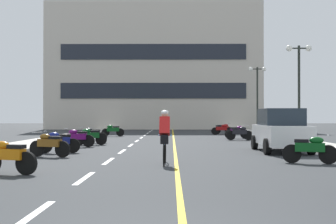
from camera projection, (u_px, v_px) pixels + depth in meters
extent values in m
plane|color=#2D3033|center=(170.00, 142.00, 25.49)|extent=(140.00, 140.00, 0.00)
cube|color=#B7B2A8|center=(60.00, 138.00, 28.55)|extent=(2.40, 72.00, 0.12)
cube|color=#B7B2A8|center=(280.00, 138.00, 28.44)|extent=(2.40, 72.00, 0.12)
cube|color=silver|center=(32.00, 216.00, 6.51)|extent=(0.14, 2.20, 0.01)
cube|color=silver|center=(85.00, 178.00, 10.51)|extent=(0.14, 2.20, 0.01)
cube|color=silver|center=(109.00, 161.00, 14.51)|extent=(0.14, 2.20, 0.01)
cube|color=silver|center=(122.00, 151.00, 18.51)|extent=(0.14, 2.20, 0.01)
cube|color=silver|center=(131.00, 145.00, 22.51)|extent=(0.14, 2.20, 0.01)
cube|color=silver|center=(137.00, 141.00, 26.51)|extent=(0.14, 2.20, 0.01)
cube|color=silver|center=(141.00, 138.00, 30.51)|extent=(0.14, 2.20, 0.01)
cube|color=silver|center=(145.00, 135.00, 34.51)|extent=(0.14, 2.20, 0.01)
cube|color=silver|center=(148.00, 133.00, 38.51)|extent=(0.14, 2.20, 0.01)
cube|color=silver|center=(150.00, 132.00, 42.51)|extent=(0.14, 2.20, 0.01)
cube|color=silver|center=(152.00, 130.00, 46.51)|extent=(0.14, 2.20, 0.01)
cube|color=silver|center=(153.00, 129.00, 50.51)|extent=(0.14, 2.20, 0.01)
cube|color=gold|center=(174.00, 139.00, 28.49)|extent=(0.12, 66.00, 0.01)
cube|color=beige|center=(155.00, 68.00, 53.16)|extent=(25.16, 7.15, 14.79)
cube|color=#1E232D|center=(153.00, 91.00, 49.50)|extent=(21.14, 0.10, 1.77)
cube|color=#1E232D|center=(153.00, 52.00, 49.55)|extent=(21.14, 0.10, 1.77)
cylinder|color=black|center=(299.00, 93.00, 24.70)|extent=(0.14, 0.14, 5.40)
cylinder|color=black|center=(299.00, 48.00, 24.73)|extent=(1.10, 0.08, 0.08)
sphere|color=white|center=(289.00, 48.00, 24.73)|extent=(0.36, 0.36, 0.36)
sphere|color=white|center=(309.00, 48.00, 24.73)|extent=(0.36, 0.36, 0.36)
cylinder|color=black|center=(257.00, 100.00, 35.98)|extent=(0.14, 0.14, 5.45)
cylinder|color=black|center=(257.00, 69.00, 36.00)|extent=(1.10, 0.08, 0.08)
sphere|color=white|center=(251.00, 69.00, 36.01)|extent=(0.36, 0.36, 0.36)
sphere|color=white|center=(264.00, 69.00, 36.00)|extent=(0.36, 0.36, 0.36)
cylinder|color=black|center=(254.00, 142.00, 19.74)|extent=(0.23, 0.64, 0.64)
cylinder|color=black|center=(292.00, 142.00, 19.70)|extent=(0.23, 0.64, 0.64)
cylinder|color=black|center=(267.00, 147.00, 16.94)|extent=(0.23, 0.64, 0.64)
cylinder|color=black|center=(311.00, 147.00, 16.91)|extent=(0.23, 0.64, 0.64)
cube|color=silver|center=(281.00, 135.00, 18.33)|extent=(1.76, 4.22, 0.80)
cube|color=#1E2833|center=(281.00, 117.00, 18.34)|extent=(1.59, 2.22, 0.70)
cylinder|color=black|center=(26.00, 163.00, 11.06)|extent=(0.60, 0.28, 0.60)
cube|color=orange|center=(8.00, 154.00, 11.23)|extent=(0.94, 0.54, 0.28)
ellipsoid|color=orange|center=(2.00, 145.00, 11.30)|extent=(0.49, 0.36, 0.22)
cube|color=black|center=(17.00, 146.00, 11.16)|extent=(0.49, 0.36, 0.10)
cylinder|color=black|center=(328.00, 155.00, 13.58)|extent=(0.60, 0.27, 0.60)
cylinder|color=black|center=(292.00, 154.00, 13.90)|extent=(0.60, 0.27, 0.60)
cube|color=#0C4C19|center=(310.00, 147.00, 13.74)|extent=(0.94, 0.53, 0.28)
ellipsoid|color=#0C4C19|center=(316.00, 140.00, 13.68)|extent=(0.49, 0.36, 0.22)
cube|color=black|center=(302.00, 141.00, 13.82)|extent=(0.49, 0.36, 0.10)
cylinder|color=silver|center=(328.00, 135.00, 13.58)|extent=(0.20, 0.58, 0.03)
cylinder|color=black|center=(37.00, 148.00, 16.18)|extent=(0.60, 0.29, 0.60)
cylinder|color=black|center=(63.00, 149.00, 15.82)|extent=(0.60, 0.29, 0.60)
cube|color=brown|center=(50.00, 143.00, 16.00)|extent=(0.94, 0.56, 0.28)
ellipsoid|color=brown|center=(45.00, 137.00, 16.07)|extent=(0.49, 0.37, 0.22)
cube|color=black|center=(56.00, 138.00, 15.92)|extent=(0.49, 0.37, 0.10)
cylinder|color=silver|center=(37.00, 132.00, 16.19)|extent=(0.22, 0.58, 0.03)
cylinder|color=black|center=(45.00, 146.00, 17.52)|extent=(0.61, 0.19, 0.60)
cylinder|color=black|center=(73.00, 146.00, 17.67)|extent=(0.61, 0.19, 0.60)
cube|color=navy|center=(59.00, 140.00, 17.60)|extent=(0.93, 0.41, 0.28)
ellipsoid|color=navy|center=(54.00, 135.00, 17.57)|extent=(0.47, 0.30, 0.22)
cube|color=black|center=(65.00, 135.00, 17.64)|extent=(0.47, 0.30, 0.10)
cylinder|color=silver|center=(45.00, 131.00, 17.53)|extent=(0.12, 0.60, 0.03)
cylinder|color=black|center=(66.00, 141.00, 21.14)|extent=(0.60, 0.13, 0.60)
cylinder|color=black|center=(89.00, 141.00, 21.08)|extent=(0.60, 0.13, 0.60)
cube|color=#590C59|center=(77.00, 136.00, 21.11)|extent=(0.91, 0.32, 0.28)
ellipsoid|color=#590C59|center=(73.00, 132.00, 21.12)|extent=(0.45, 0.26, 0.22)
cube|color=black|center=(82.00, 132.00, 21.10)|extent=(0.45, 0.26, 0.10)
cylinder|color=silver|center=(66.00, 129.00, 21.14)|extent=(0.06, 0.60, 0.03)
cylinder|color=black|center=(80.00, 140.00, 22.47)|extent=(0.61, 0.22, 0.60)
cylinder|color=black|center=(101.00, 139.00, 22.68)|extent=(0.61, 0.22, 0.60)
cube|color=#0C4C19|center=(90.00, 135.00, 22.57)|extent=(0.94, 0.45, 0.28)
ellipsoid|color=#0C4C19|center=(87.00, 131.00, 22.54)|extent=(0.48, 0.32, 0.22)
cube|color=black|center=(95.00, 131.00, 22.62)|extent=(0.48, 0.32, 0.10)
cylinder|color=silver|center=(80.00, 128.00, 22.47)|extent=(0.15, 0.59, 0.03)
cylinder|color=black|center=(82.00, 138.00, 24.25)|extent=(0.61, 0.15, 0.60)
cylinder|color=black|center=(102.00, 138.00, 24.32)|extent=(0.61, 0.15, 0.60)
cube|color=black|center=(92.00, 134.00, 24.29)|extent=(0.92, 0.35, 0.28)
ellipsoid|color=black|center=(88.00, 130.00, 24.28)|extent=(0.46, 0.27, 0.22)
cube|color=black|center=(96.00, 130.00, 24.31)|extent=(0.46, 0.27, 0.10)
cylinder|color=silver|center=(82.00, 127.00, 24.25)|extent=(0.08, 0.60, 0.03)
cylinder|color=black|center=(248.00, 136.00, 27.21)|extent=(0.61, 0.14, 0.60)
cylinder|color=black|center=(231.00, 135.00, 27.29)|extent=(0.61, 0.14, 0.60)
cube|color=black|center=(240.00, 132.00, 27.25)|extent=(0.92, 0.34, 0.28)
ellipsoid|color=black|center=(243.00, 128.00, 27.24)|extent=(0.45, 0.27, 0.22)
cube|color=black|center=(236.00, 129.00, 27.27)|extent=(0.45, 0.27, 0.10)
cylinder|color=silver|center=(248.00, 126.00, 27.22)|extent=(0.07, 0.60, 0.03)
cylinder|color=black|center=(245.00, 134.00, 29.42)|extent=(0.61, 0.21, 0.60)
cylinder|color=black|center=(229.00, 134.00, 29.22)|extent=(0.61, 0.21, 0.60)
cube|color=#590C59|center=(237.00, 131.00, 29.32)|extent=(0.94, 0.45, 0.28)
ellipsoid|color=#590C59|center=(240.00, 128.00, 29.36)|extent=(0.48, 0.32, 0.22)
cube|color=black|center=(233.00, 128.00, 29.28)|extent=(0.48, 0.32, 0.10)
cylinder|color=silver|center=(245.00, 125.00, 29.43)|extent=(0.14, 0.59, 0.03)
cylinder|color=black|center=(105.00, 133.00, 32.30)|extent=(0.61, 0.24, 0.60)
cylinder|color=black|center=(120.00, 132.00, 32.57)|extent=(0.61, 0.24, 0.60)
cube|color=#0C4C19|center=(113.00, 129.00, 32.44)|extent=(0.94, 0.49, 0.28)
ellipsoid|color=#0C4C19|center=(110.00, 127.00, 32.39)|extent=(0.49, 0.34, 0.22)
cube|color=black|center=(116.00, 127.00, 32.50)|extent=(0.49, 0.34, 0.10)
cylinder|color=silver|center=(105.00, 124.00, 32.31)|extent=(0.18, 0.59, 0.03)
cylinder|color=black|center=(228.00, 131.00, 35.18)|extent=(0.60, 0.26, 0.60)
cylinder|color=black|center=(215.00, 131.00, 35.48)|extent=(0.60, 0.26, 0.60)
cube|color=maroon|center=(222.00, 128.00, 35.33)|extent=(0.94, 0.51, 0.28)
ellipsoid|color=maroon|center=(224.00, 126.00, 35.28)|extent=(0.49, 0.35, 0.22)
cube|color=black|center=(219.00, 126.00, 35.40)|extent=(0.49, 0.35, 0.10)
cylinder|color=silver|center=(228.00, 124.00, 35.18)|extent=(0.19, 0.59, 0.03)
cylinder|color=black|center=(230.00, 130.00, 36.96)|extent=(0.61, 0.20, 0.60)
cylinder|color=black|center=(217.00, 131.00, 36.78)|extent=(0.61, 0.20, 0.60)
cube|color=maroon|center=(223.00, 128.00, 36.87)|extent=(0.93, 0.43, 0.28)
ellipsoid|color=maroon|center=(226.00, 125.00, 36.91)|extent=(0.48, 0.31, 0.22)
cube|color=black|center=(221.00, 126.00, 36.84)|extent=(0.48, 0.31, 0.10)
cylinder|color=silver|center=(230.00, 123.00, 36.97)|extent=(0.13, 0.60, 0.03)
torus|color=black|center=(165.00, 152.00, 14.01)|extent=(0.06, 0.72, 0.72)
torus|color=black|center=(164.00, 155.00, 12.97)|extent=(0.06, 0.72, 0.72)
cylinder|color=blue|center=(165.00, 144.00, 13.47)|extent=(0.06, 0.95, 0.04)
cube|color=black|center=(164.00, 137.00, 13.32)|extent=(0.10, 0.20, 0.06)
cylinder|color=blue|center=(165.00, 135.00, 13.92)|extent=(0.42, 0.04, 0.03)
cube|color=black|center=(164.00, 139.00, 13.37)|extent=(0.25, 0.37, 0.28)
cube|color=red|center=(165.00, 126.00, 13.52)|extent=(0.33, 0.46, 0.61)
sphere|color=tan|center=(165.00, 115.00, 13.66)|extent=(0.20, 0.20, 0.20)
ellipsoid|color=white|center=(165.00, 113.00, 13.66)|extent=(0.24, 0.26, 0.16)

